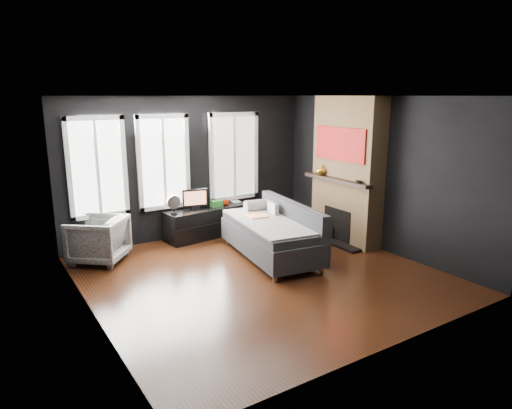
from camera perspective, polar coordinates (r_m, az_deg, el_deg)
floor at (r=7.14m, az=0.63°, el=-8.81°), size 5.00×5.00×0.00m
ceiling at (r=6.60m, az=0.69°, el=13.43°), size 5.00×5.00×0.00m
wall_back at (r=8.90m, az=-8.22°, el=4.59°), size 5.00×0.02×2.70m
wall_left at (r=5.79m, az=-20.50°, el=-0.94°), size 0.02×5.00×2.70m
wall_right at (r=8.35m, az=15.19°, el=3.67°), size 0.02×5.00×2.70m
windows at (r=8.59m, az=-11.12°, el=11.07°), size 4.00×0.16×1.76m
fireplace at (r=8.62m, az=11.35°, el=4.17°), size 0.70×1.62×2.70m
sofa at (r=7.75m, az=1.84°, el=-3.30°), size 1.40×2.32×0.94m
stripe_pillow at (r=8.14m, az=2.14°, el=-0.95°), size 0.15×0.35×0.34m
armchair at (r=7.99m, az=-19.16°, el=-3.92°), size 1.11×1.11×0.84m
media_console at (r=8.98m, az=-6.14°, el=-2.19°), size 1.74×0.71×0.58m
monitor at (r=8.77m, az=-7.64°, el=0.83°), size 0.50×0.20×0.44m
desk_fan at (r=8.48m, az=-10.23°, el=0.01°), size 0.27×0.27×0.36m
mug at (r=9.09m, az=-3.79°, el=0.35°), size 0.15×0.14×0.12m
book at (r=9.28m, az=-3.11°, el=1.00°), size 0.18×0.05×0.24m
storage_box at (r=8.95m, az=-4.96°, el=0.13°), size 0.23×0.15×0.12m
mantel_vase at (r=8.79m, az=8.13°, el=4.35°), size 0.23×0.24×0.20m
mantel_clock at (r=8.08m, az=12.72°, el=2.77°), size 0.12×0.12×0.04m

